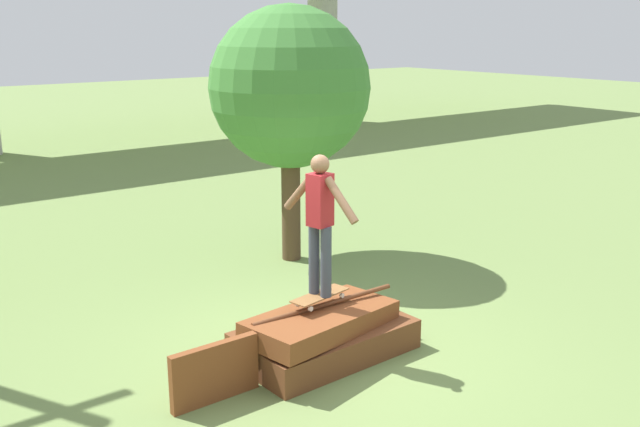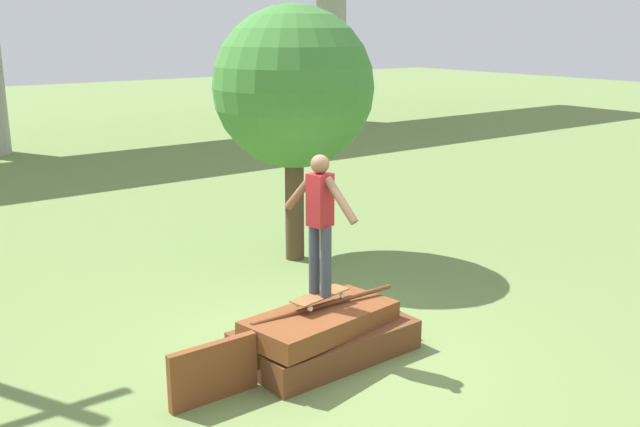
# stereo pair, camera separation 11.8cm
# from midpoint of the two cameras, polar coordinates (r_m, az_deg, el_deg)

# --- Properties ---
(ground_plane) EXTENTS (80.00, 80.00, 0.00)m
(ground_plane) POSITION_cam_midpoint_polar(r_m,az_deg,el_deg) (8.03, -0.02, -11.18)
(ground_plane) COLOR olive
(scrap_pile) EXTENTS (2.01, 1.19, 0.61)m
(scrap_pile) POSITION_cam_midpoint_polar(r_m,az_deg,el_deg) (7.89, -0.11, -9.64)
(scrap_pile) COLOR brown
(scrap_pile) RESTS_ON ground_plane
(scrap_plank_loose) EXTENTS (0.93, 0.10, 0.59)m
(scrap_plank_loose) POSITION_cam_midpoint_polar(r_m,az_deg,el_deg) (7.09, -8.89, -12.46)
(scrap_plank_loose) COLOR brown
(scrap_plank_loose) RESTS_ON ground_plane
(skateboard) EXTENTS (0.76, 0.35, 0.09)m
(skateboard) POSITION_cam_midpoint_polar(r_m,az_deg,el_deg) (7.76, -0.44, -6.59)
(skateboard) COLOR brown
(skateboard) RESTS_ON scrap_pile
(skater) EXTENTS (0.28, 1.02, 1.53)m
(skater) POSITION_cam_midpoint_polar(r_m,az_deg,el_deg) (7.48, -0.45, -0.24)
(skater) COLOR #383D4C
(skater) RESTS_ON skateboard
(tree_behind_left) EXTENTS (2.38, 2.38, 3.84)m
(tree_behind_left) POSITION_cam_midpoint_polar(r_m,az_deg,el_deg) (10.62, -2.76, 9.97)
(tree_behind_left) COLOR #4C3823
(tree_behind_left) RESTS_ON ground_plane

